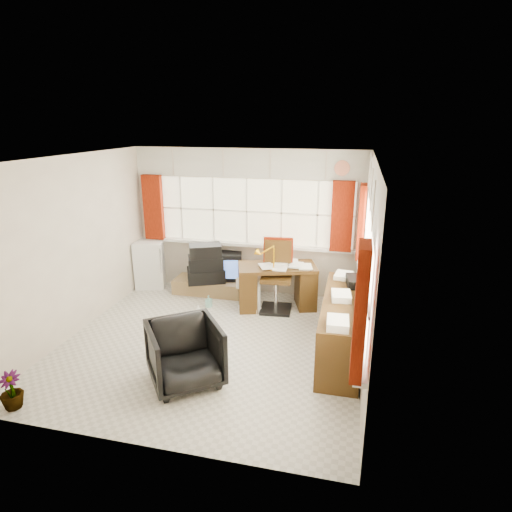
{
  "coord_description": "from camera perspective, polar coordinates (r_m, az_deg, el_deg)",
  "views": [
    {
      "loc": [
        1.81,
        -4.97,
        2.94
      ],
      "look_at": [
        0.5,
        0.55,
        1.13
      ],
      "focal_mm": 30.0,
      "sensor_mm": 36.0,
      "label": 1
    }
  ],
  "objects": [
    {
      "name": "desk",
      "position": [
        6.96,
        2.8,
        -3.74
      ],
      "size": [
        1.36,
        0.95,
        0.76
      ],
      "color": "#4E3312",
      "rests_on": "ground"
    },
    {
      "name": "overhead_cabinets",
      "position": [
        6.04,
        5.51,
        11.07
      ],
      "size": [
        3.98,
        3.98,
        0.48
      ],
      "color": "beige",
      "rests_on": "room_walls"
    },
    {
      "name": "window_back",
      "position": [
        7.42,
        -1.24,
        2.09
      ],
      "size": [
        3.7,
        0.12,
        3.6
      ],
      "color": "#FFF5C9",
      "rests_on": "room_walls"
    },
    {
      "name": "spray_bottle_a",
      "position": [
        6.6,
        -7.66,
        -7.6
      ],
      "size": [
        0.14,
        0.14,
        0.27
      ],
      "primitive_type": "imported",
      "rotation": [
        0.0,
        0.0,
        0.5
      ],
      "color": "white",
      "rests_on": "ground"
    },
    {
      "name": "radiator",
      "position": [
        6.88,
        -0.85,
        -5.61
      ],
      "size": [
        0.38,
        0.25,
        0.53
      ],
      "color": "white",
      "rests_on": "ground"
    },
    {
      "name": "file_tray",
      "position": [
        6.07,
        13.39,
        -3.33
      ],
      "size": [
        0.34,
        0.41,
        0.12
      ],
      "primitive_type": "cube",
      "rotation": [
        0.0,
        0.0,
        0.15
      ],
      "color": "black",
      "rests_on": "credenza"
    },
    {
      "name": "window_right",
      "position": [
        5.35,
        13.89,
        -4.73
      ],
      "size": [
        0.12,
        3.7,
        3.6
      ],
      "color": "#FFF5C9",
      "rests_on": "room_walls"
    },
    {
      "name": "tv_bench",
      "position": [
        7.63,
        -5.64,
        -4.05
      ],
      "size": [
        1.4,
        0.5,
        0.25
      ],
      "primitive_type": "cube",
      "color": "#96764B",
      "rests_on": "ground"
    },
    {
      "name": "curtains",
      "position": [
        6.14,
        4.72,
        3.64
      ],
      "size": [
        3.83,
        3.83,
        1.15
      ],
      "color": "#912107",
      "rests_on": "room_walls"
    },
    {
      "name": "hifi_stack",
      "position": [
        7.42,
        -6.72,
        -1.11
      ],
      "size": [
        0.75,
        0.63,
        0.67
      ],
      "color": "black",
      "rests_on": "tv_bench"
    },
    {
      "name": "task_chair",
      "position": [
        6.86,
        2.85,
        -2.15
      ],
      "size": [
        0.52,
        0.54,
        1.16
      ],
      "color": "black",
      "rests_on": "ground"
    },
    {
      "name": "desk_lamp",
      "position": [
        6.56,
        2.39,
        0.39
      ],
      "size": [
        0.15,
        0.13,
        0.4
      ],
      "color": "#F3AA0A",
      "rests_on": "desk"
    },
    {
      "name": "crt_tv",
      "position": [
        7.58,
        -3.91,
        -1.21
      ],
      "size": [
        0.63,
        0.6,
        0.48
      ],
      "color": "black",
      "rests_on": "tv_bench"
    },
    {
      "name": "spray_bottle_b",
      "position": [
        7.09,
        -6.33,
        -6.01
      ],
      "size": [
        0.1,
        0.1,
        0.2
      ],
      "primitive_type": "imported",
      "rotation": [
        0.0,
        0.0,
        -0.05
      ],
      "color": "#84C5B9",
      "rests_on": "ground"
    },
    {
      "name": "mini_fridge",
      "position": [
        8.07,
        -13.95,
        -0.96
      ],
      "size": [
        0.64,
        0.64,
        0.86
      ],
      "color": "white",
      "rests_on": "ground"
    },
    {
      "name": "room_walls",
      "position": [
        5.48,
        -6.4,
        2.35
      ],
      "size": [
        4.0,
        4.0,
        4.0
      ],
      "color": "beige",
      "rests_on": "ground"
    },
    {
      "name": "flower_vase",
      "position": [
        5.4,
        -29.86,
        -15.29
      ],
      "size": [
        0.27,
        0.27,
        0.42
      ],
      "primitive_type": "imported",
      "rotation": [
        0.0,
        0.0,
        0.15
      ],
      "color": "black",
      "rests_on": "ground"
    },
    {
      "name": "credenza",
      "position": [
        5.76,
        11.33,
        -8.97
      ],
      "size": [
        0.5,
        2.0,
        0.85
      ],
      "color": "#4E3312",
      "rests_on": "ground"
    },
    {
      "name": "office_chair",
      "position": [
        5.12,
        -9.44,
        -12.76
      ],
      "size": [
        1.11,
        1.11,
        0.73
      ],
      "primitive_type": "imported",
      "rotation": [
        0.0,
        0.0,
        0.64
      ],
      "color": "black",
      "rests_on": "ground"
    },
    {
      "name": "ground",
      "position": [
        6.05,
        -5.91,
        -11.49
      ],
      "size": [
        4.0,
        4.0,
        0.0
      ],
      "primitive_type": "plane",
      "color": "beige",
      "rests_on": "ground"
    }
  ]
}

